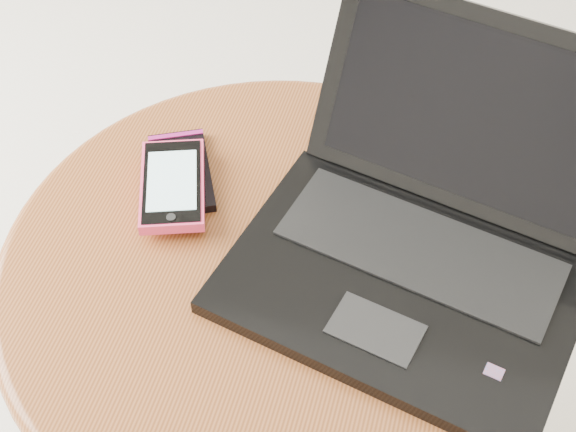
# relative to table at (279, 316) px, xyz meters

# --- Properties ---
(table) EXTENTS (0.60, 0.60, 0.48)m
(table) POSITION_rel_table_xyz_m (0.00, 0.00, 0.00)
(table) COLOR brown
(table) RESTS_ON ground
(laptop) EXTENTS (0.41, 0.40, 0.21)m
(laptop) POSITION_rel_table_xyz_m (0.14, 0.04, 0.14)
(laptop) COLOR black
(laptop) RESTS_ON table
(phone_black) EXTENTS (0.11, 0.14, 0.01)m
(phone_black) POSITION_rel_table_xyz_m (-0.14, 0.09, 0.11)
(phone_black) COLOR black
(phone_black) RESTS_ON table
(phone_pink) EXTENTS (0.11, 0.14, 0.02)m
(phone_pink) POSITION_rel_table_xyz_m (-0.14, 0.06, 0.12)
(phone_pink) COLOR #FF3D6B
(phone_pink) RESTS_ON phone_black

